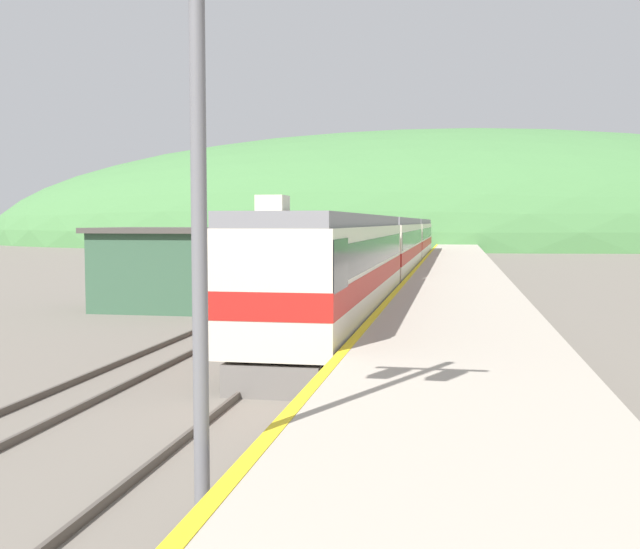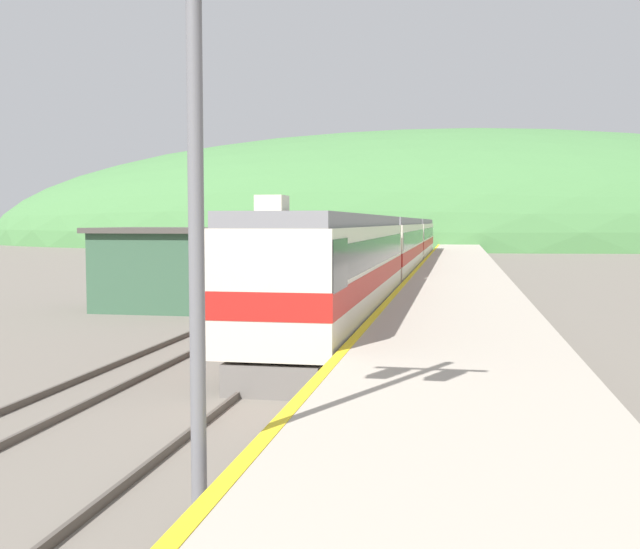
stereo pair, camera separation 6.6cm
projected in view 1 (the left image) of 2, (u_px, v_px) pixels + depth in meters
The scene contains 10 objects.
track_main at pixel (412, 263), 72.29m from camera, with size 1.52×180.00×0.16m.
track_siding at pixel (367, 263), 73.09m from camera, with size 1.52×180.00×0.16m.
platform at pixel (457, 272), 51.88m from camera, with size 5.31×140.00×1.14m.
distant_hills at pixel (433, 244), 136.38m from camera, with size 172.97×77.84×40.75m.
station_shed at pixel (178, 268), 34.44m from camera, with size 7.37×4.96×3.80m.
express_train_lead_car at pixel (337, 270), 26.49m from camera, with size 3.00×20.07×4.67m.
carriage_second at pixel (391, 249), 48.16m from camera, with size 2.99×21.86×4.31m.
carriage_third at pixel (412, 240), 70.47m from camera, with size 2.99×21.86×4.31m.
siding_train at pixel (338, 251), 55.54m from camera, with size 2.90×31.39×3.65m.
signal_mast_main at pixel (197, 75), 9.20m from camera, with size 2.20×0.42×8.93m.
Camera 1 is at (4.17, -2.62, 4.06)m, focal length 42.00 mm.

